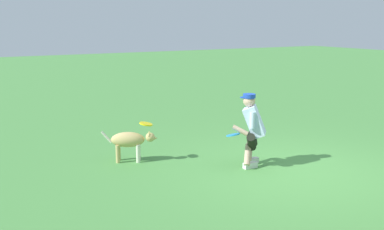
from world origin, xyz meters
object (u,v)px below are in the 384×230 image
at_px(person, 252,128).
at_px(dog, 131,141).
at_px(frisbee_flying, 146,124).
at_px(frisbee_held, 233,135).

distance_m(person, dog, 2.22).
bearing_deg(dog, person, -9.72).
distance_m(frisbee_flying, frisbee_held, 1.61).
height_order(person, frisbee_flying, person).
height_order(person, dog, person).
bearing_deg(person, frisbee_held, 38.35).
distance_m(dog, frisbee_flying, 0.42).
height_order(frisbee_flying, frisbee_held, frisbee_flying).
bearing_deg(frisbee_held, dog, -43.68).
xyz_separation_m(person, frisbee_held, (0.39, -0.03, -0.09)).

